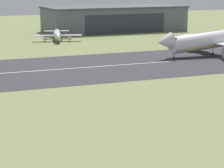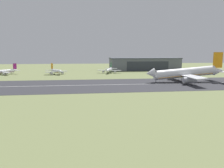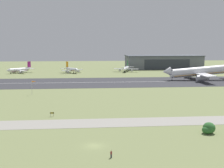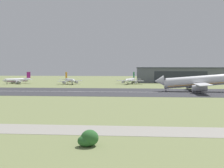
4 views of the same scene
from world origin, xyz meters
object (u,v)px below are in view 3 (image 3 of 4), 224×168
Objects in this scene: airplane_landing at (200,72)px; windsock_pole at (34,82)px; airplane_parked_centre at (126,68)px; shrub_clump at (209,129)px; runway_sign at (52,113)px; airplane_parked_west at (72,70)px; spectator_left at (111,154)px; airplane_parked_east at (19,70)px.

windsock_pole is at bearing -153.84° from airplane_landing.
airplane_parked_centre is 133.31m from windsock_pole.
shrub_clump reaches higher than runway_sign.
shrub_clump is (-44.86, -123.90, -4.54)m from airplane_landing.
airplane_parked_west is (-89.62, 59.34, -2.95)m from airplane_landing.
airplane_landing is 78.53m from airplane_parked_centre.
airplane_parked_west reaches higher than runway_sign.
spectator_left is at bearing -85.59° from airplane_parked_west.
shrub_clump is (-2.83, -190.17, -1.68)m from airplane_parked_centre.
airplane_parked_east is at bearing -178.40° from airplane_parked_centre.
shrub_clump is 52.64m from runway_sign.
spectator_left reaches higher than runway_sign.
airplane_parked_west is 12.79× the size of runway_sign.
airplane_parked_centre is at bearing 81.14° from spectator_left.
airplane_parked_west is 0.80× the size of airplane_parked_centre.
airplane_parked_centre is (-42.03, 66.27, -2.86)m from airplane_landing.
airplane_parked_centre is at bearing 73.42° from runway_sign.
windsock_pole is (-15.00, -110.74, 3.14)m from airplane_parked_west.
airplane_parked_east is 207.84m from shrub_clump.
airplane_parked_east is 14.50× the size of runway_sign.
airplane_parked_east is at bearing 174.44° from airplane_parked_west.
windsock_pole is 49.73m from runway_sign.
airplane_parked_centre reaches higher than runway_sign.
shrub_clump is at bearing -50.50° from windsock_pole.
airplane_parked_east reaches higher than shrub_clump.
airplane_parked_centre is 15.93× the size of runway_sign.
shrub_clump is (44.76, -183.24, -1.59)m from airplane_parked_west.
airplane_parked_west is 0.88× the size of airplane_parked_east.
airplane_landing reaches higher than airplane_parked_centre.
airplane_parked_west reaches higher than spectator_left.
airplane_parked_west reaches higher than windsock_pole.
windsock_pole is at bearing 108.87° from spectator_left.
windsock_pole is at bearing 129.50° from shrub_clump.
airplane_parked_centre reaches higher than windsock_pole.
airplane_parked_west is at bearing -5.56° from airplane_parked_east.
windsock_pole is at bearing 105.67° from runway_sign.
runway_sign is at bearing -75.17° from airplane_parked_east.
airplane_parked_west is 2.86× the size of windsock_pole.
airplane_parked_west is 44.92m from airplane_parked_east.
airplane_parked_east reaches higher than spectator_left.
airplane_parked_west is at bearing -171.72° from airplane_parked_centre.
runway_sign is at bearing -90.59° from airplane_parked_west.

